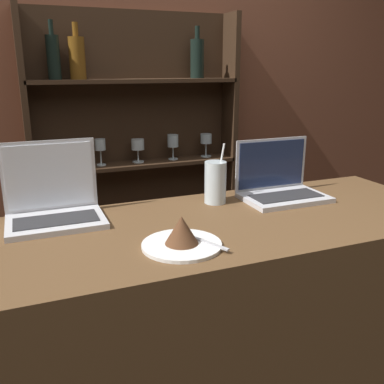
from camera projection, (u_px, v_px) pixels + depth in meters
The scene contains 7 objects.
bar_counter at pixel (199, 362), 1.50m from camera, with size 1.80×0.62×1.04m.
back_wall at pixel (114, 98), 2.36m from camera, with size 7.00×0.06×2.70m.
back_shelf at pixel (136, 169), 2.43m from camera, with size 1.15×0.18×1.80m.
laptop_near at pixel (54, 203), 1.37m from camera, with size 0.30×0.21×0.25m.
laptop_far at pixel (280, 185), 1.62m from camera, with size 0.31×0.21×0.22m.
cake_plate at pixel (182, 236), 1.18m from camera, with size 0.22×0.22×0.09m.
water_glass at pixel (215, 182), 1.55m from camera, with size 0.08×0.08×0.22m.
Camera 1 is at (-0.50, -0.86, 1.52)m, focal length 40.00 mm.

